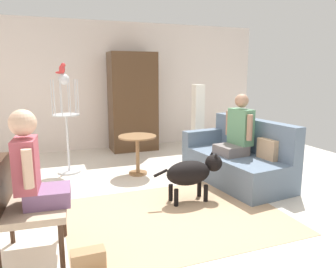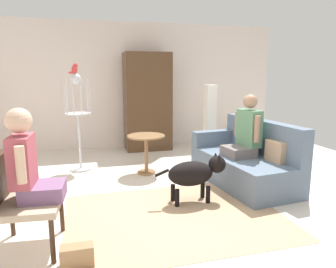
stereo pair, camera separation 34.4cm
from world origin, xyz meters
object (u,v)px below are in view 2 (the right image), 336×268
Objects in this scene: handbag at (77,256)px; armoire_cabinet at (147,102)px; armchair at (14,194)px; person_on_armchair at (28,163)px; round_end_table at (146,146)px; dog at (195,173)px; column_lamp at (210,124)px; bird_cage_stand at (78,120)px; parrot at (74,69)px; couch at (246,162)px; person_on_couch at (246,132)px.

armoire_cabinet is at bearing 70.07° from handbag.
armchair is 0.32m from person_on_armchair.
dog is (0.35, -1.30, -0.07)m from round_end_table.
column_lamp is (0.91, 1.72, 0.31)m from dog.
handbag is (-2.33, -2.75, -0.60)m from column_lamp.
armoire_cabinet is (0.37, 1.66, 0.55)m from round_end_table.
armchair is 3.69m from column_lamp.
bird_cage_stand reaches higher than person_on_armchair.
armchair is 0.96× the size of dog.
dog is 2.60m from parrot.
armoire_cabinet reaches higher than handbag.
round_end_table is (-1.32, 0.82, 0.13)m from couch.
person_on_couch is 1.57m from round_end_table.
couch is 2.84m from handbag.
dog is 1.96m from column_lamp.
round_end_table is at bearing -161.49° from column_lamp.
person_on_couch reaches higher than armchair.
bird_cage_stand is at bearing 178.24° from column_lamp.
armoire_cabinet reaches higher than bird_cage_stand.
person_on_armchair is 4.91× the size of parrot.
parrot is (-0.02, -0.00, 0.81)m from bird_cage_stand.
column_lamp reaches higher than round_end_table.
column_lamp is (-0.06, 1.24, 0.37)m from couch.
armoire_cabinet reaches higher than person_on_armchair.
couch is at bearing -31.97° from round_end_table.
handbag is at bearing -114.75° from round_end_table.
dog is at bearing -52.48° from bird_cage_stand.
column_lamp reaches higher than armchair.
dog is at bearing 19.47° from person_on_armchair.
armchair is 2.05m from dog.
person_on_couch is 1.10m from dog.
column_lamp is (2.29, -0.07, -0.97)m from parrot.
couch reaches higher than round_end_table.
column_lamp reaches higher than couch.
armoire_cabinet is (-0.88, 1.24, 0.31)m from column_lamp.
round_end_table is at bearing -102.63° from armoire_cabinet.
bird_cage_stand reaches higher than person_on_couch.
bird_cage_stand is 5.71× the size of handbag.
parrot is 0.12× the size of column_lamp.
parrot is at bearing 149.79° from person_on_couch.
parrot is 2.49m from column_lamp.
couch is at bearing 39.18° from person_on_couch.
parrot is at bearing -140.36° from armoire_cabinet.
bird_cage_stand is 1.83m from armoire_cabinet.
person_on_couch is at bearing 25.34° from dog.
bird_cage_stand is at bearing 154.37° from round_end_table.
armoire_cabinet is (-0.95, 2.48, 0.68)m from couch.
person_on_armchair is 4.03m from armoire_cabinet.
couch is 1.08m from dog.
person_on_couch is at bearing -89.12° from column_lamp.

